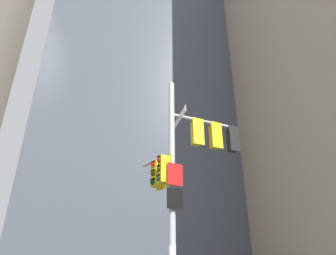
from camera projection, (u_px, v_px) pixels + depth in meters
The scene contains 2 objects.
building_mid_block at pixel (140, 87), 38.59m from camera, with size 17.73×17.73×46.35m, color #4C5460.
signal_pole_assembly at pixel (185, 165), 11.86m from camera, with size 4.01×2.18×8.86m.
Camera 1 is at (-1.26, -10.81, 1.30)m, focal length 33.72 mm.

